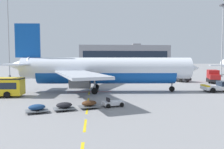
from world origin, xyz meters
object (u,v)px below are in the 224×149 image
object	(u,v)px
catering_truck	(213,76)
airliner_foreground	(103,70)
pushback_tug	(221,87)
baggage_train	(77,105)
fuel_service_truck	(179,75)
apron_light_mast_near	(8,24)
apron_light_mast_far	(223,32)

from	to	relation	value
catering_truck	airliner_foreground	bearing A→B (deg)	-154.07
pushback_tug	catering_truck	distance (m)	16.51
pushback_tug	baggage_train	size ratio (longest dim) A/B	0.53
airliner_foreground	fuel_service_truck	bearing A→B (deg)	40.07
fuel_service_truck	apron_light_mast_near	bearing A→B (deg)	159.15
apron_light_mast_near	catering_truck	bearing A→B (deg)	-21.61
pushback_tug	fuel_service_truck	size ratio (longest dim) A/B	0.82
fuel_service_truck	baggage_train	xyz separation A→B (m)	(-24.35, -31.60, -1.11)
fuel_service_truck	apron_light_mast_far	distance (m)	27.68
pushback_tug	apron_light_mast_near	distance (m)	65.17
baggage_train	fuel_service_truck	bearing A→B (deg)	52.39
airliner_foreground	pushback_tug	world-z (taller)	airliner_foreground
pushback_tug	fuel_service_truck	distance (m)	18.80
apron_light_mast_near	apron_light_mast_far	bearing A→B (deg)	-4.02
airliner_foreground	catering_truck	xyz separation A→B (m)	(28.11, 13.67, -2.30)
baggage_train	apron_light_mast_near	size ratio (longest dim) A/B	0.41
airliner_foreground	apron_light_mast_near	size ratio (longest dim) A/B	1.24
apron_light_mast_near	apron_light_mast_far	distance (m)	69.94
apron_light_mast_near	fuel_service_truck	bearing A→B (deg)	-20.85
baggage_train	apron_light_mast_far	world-z (taller)	apron_light_mast_far
catering_truck	fuel_service_truck	size ratio (longest dim) A/B	1.00
apron_light_mast_far	baggage_train	bearing A→B (deg)	-134.06
baggage_train	apron_light_mast_far	size ratio (longest dim) A/B	0.49
fuel_service_truck	catering_truck	bearing A→B (deg)	-26.45
airliner_foreground	baggage_train	distance (m)	15.09
airliner_foreground	fuel_service_truck	world-z (taller)	airliner_foreground
pushback_tug	apron_light_mast_far	xyz separation A→B (m)	(19.15, 32.86, 13.87)
airliner_foreground	apron_light_mast_far	xyz separation A→B (m)	(40.53, 31.46, 10.83)
fuel_service_truck	apron_light_mast_far	bearing A→B (deg)	35.34
pushback_tug	baggage_train	bearing A→B (deg)	-152.89
pushback_tug	apron_light_mast_far	world-z (taller)	apron_light_mast_far
airliner_foreground	baggage_train	xyz separation A→B (m)	(-3.70, -14.23, -3.42)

